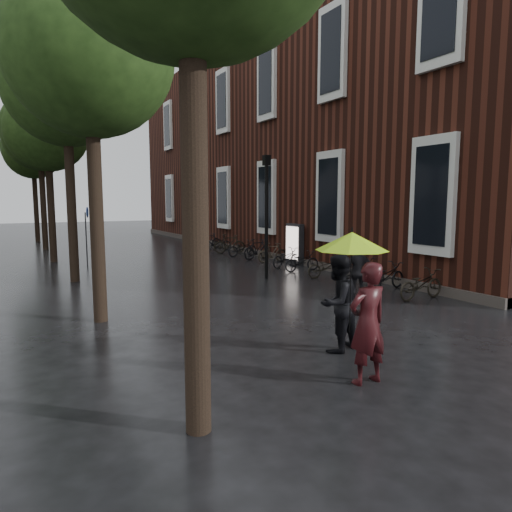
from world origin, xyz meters
TOP-DOWN VIEW (x-y plane):
  - ground at (0.00, 0.00)m, footprint 120.00×120.00m
  - brick_building at (10.47, 19.46)m, footprint 10.20×33.20m
  - street_trees at (-3.99, 15.91)m, footprint 4.33×34.03m
  - person_burgundy at (-1.11, 1.13)m, footprint 0.71×0.47m
  - person_black at (-0.54, 2.58)m, footprint 1.07×0.94m
  - lime_umbrella at (-0.91, 1.79)m, footprint 1.23×1.23m
  - pedestrian_walking at (2.76, 5.72)m, footprint 1.05×0.73m
  - parked_bicycles at (4.60, 12.69)m, footprint 1.99×16.67m
  - ad_lightbox at (5.31, 12.82)m, footprint 0.28×1.21m
  - lamp_post at (2.33, 10.19)m, footprint 0.23×0.23m
  - cycle_sign at (-2.80, 17.19)m, footprint 0.14×0.47m

SIDE VIEW (x-z plane):
  - ground at x=0.00m, z-range 0.00..0.00m
  - parked_bicycles at x=4.60m, z-range -0.07..0.97m
  - pedestrian_walking at x=2.76m, z-range 0.00..1.66m
  - ad_lightbox at x=5.31m, z-range 0.00..1.83m
  - person_black at x=-0.54m, z-range 0.00..1.86m
  - person_burgundy at x=-1.11m, z-range 0.00..1.93m
  - cycle_sign at x=-2.80m, z-range 0.41..2.98m
  - lime_umbrella at x=-0.91m, z-range 1.28..3.09m
  - lamp_post at x=2.33m, z-range 0.48..4.94m
  - brick_building at x=10.47m, z-range -0.01..11.99m
  - street_trees at x=-3.99m, z-range 1.88..10.79m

